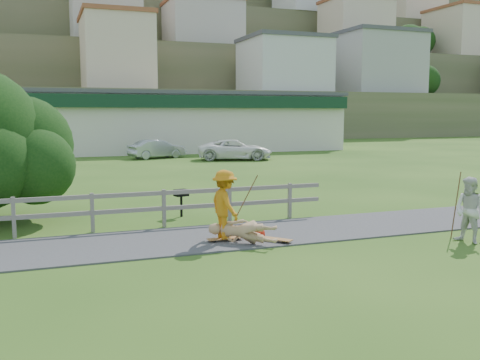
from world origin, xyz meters
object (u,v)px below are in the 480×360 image
(skater_rider, at_px, (225,208))
(bbq, at_px, (181,203))
(skater_fallen, at_px, (242,232))
(car_silver, at_px, (157,149))
(car_white, at_px, (235,150))
(spectator_a, at_px, (470,210))

(skater_rider, relative_size, bbq, 2.01)
(skater_fallen, distance_m, car_silver, 26.64)
(skater_rider, distance_m, car_white, 24.26)
(car_white, xyz_separation_m, bbq, (-8.61, -19.06, -0.28))
(bbq, bearing_deg, skater_rider, -103.57)
(car_silver, height_order, car_white, car_white)
(spectator_a, bearing_deg, skater_rider, -127.72)
(spectator_a, bearing_deg, bbq, -151.39)
(skater_rider, distance_m, bbq, 3.74)
(skater_fallen, height_order, car_white, car_white)
(car_white, height_order, bbq, car_white)
(skater_fallen, xyz_separation_m, car_white, (8.05, 23.13, 0.40))
(skater_fallen, relative_size, car_silver, 0.43)
(car_silver, bearing_deg, bbq, 153.84)
(skater_fallen, bearing_deg, car_white, 24.83)
(car_silver, xyz_separation_m, bbq, (-3.73, -22.37, -0.24))
(car_silver, distance_m, car_white, 5.90)
(car_white, distance_m, bbq, 20.91)
(skater_fallen, relative_size, spectator_a, 1.06)
(skater_fallen, height_order, car_silver, car_silver)
(spectator_a, height_order, car_silver, spectator_a)
(skater_rider, bearing_deg, car_white, -28.12)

